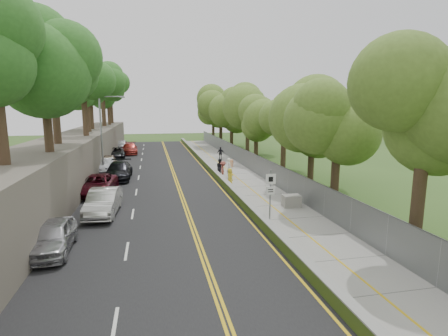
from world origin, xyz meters
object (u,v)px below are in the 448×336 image
Objects in this scene: car_2 at (97,185)px; car_0 at (53,237)px; construction_barrel at (231,163)px; concrete_block at (291,201)px; person_far at (221,153)px; painter_0 at (230,177)px; signpost at (270,189)px; streetlight at (103,130)px; car_1 at (103,202)px.

car_0 is at bearing -87.07° from car_2.
concrete_block is at bearing -88.27° from construction_barrel.
painter_0 is at bearing 82.34° from person_far.
signpost is at bearing -33.92° from car_2.
streetlight is 20.55m from concrete_block.
signpost reaches higher than car_2.
car_2 is (0.43, 11.45, -0.00)m from car_0.
construction_barrel is 0.17× the size of car_1.
car_2 is at bearing 50.99° from person_far.
painter_0 is at bearing 45.28° from car_0.
signpost is 14.49m from car_2.
streetlight is 2.58× the size of signpost.
car_0 is at bearing 125.05° from painter_0.
person_far reaches higher than car_2.
car_0 is (-13.60, -21.38, 0.32)m from construction_barrel.
signpost is at bearing 10.02° from car_0.
car_0 is at bearing -102.21° from car_1.
car_0 reaches higher than construction_barrel.
person_far is at bearing 90.41° from construction_barrel.
car_2 is at bearing -142.99° from construction_barrel.
construction_barrel is 9.59m from painter_0.
car_1 is (1.46, -13.70, -3.79)m from streetlight.
streetlight is 5.19× the size of painter_0.
construction_barrel is 19.77m from car_1.
car_1 reaches higher than painter_0.
car_0 is at bearing -160.85° from concrete_block.
concrete_block is 0.73× the size of person_far.
painter_0 is (-2.75, 7.16, 0.37)m from concrete_block.
car_1 is (1.60, 5.68, 0.07)m from car_0.
painter_0 is 15.43m from person_far.
signpost reaches higher than concrete_block.
car_2 is at bearing 86.38° from car_0.
streetlight is at bearing 45.18° from painter_0.
concrete_block is 7.68m from painter_0.
painter_0 is 0.94× the size of person_far.
construction_barrel is 25.34m from car_0.
painter_0 is at bearing -103.57° from construction_barrel.
painter_0 is at bearing -33.14° from streetlight.
streetlight is 13.92m from painter_0.
car_1 is (-10.05, 3.31, -1.11)m from signpost.
construction_barrel is 0.16× the size of car_2.
streetlight is at bearing 124.08° from signpost.
person_far is at bearing 91.38° from concrete_block.
construction_barrel is 16.49m from concrete_block.
painter_0 is (-2.25, -9.32, 0.35)m from construction_barrel.
streetlight is 9.52× the size of construction_barrel.
streetlight is at bearing 99.63° from car_1.
car_1 reaches higher than construction_barrel.
car_0 is at bearing -168.53° from signpost.
car_2 is (-11.22, 9.09, -1.18)m from signpost.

